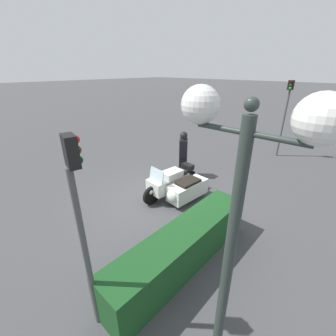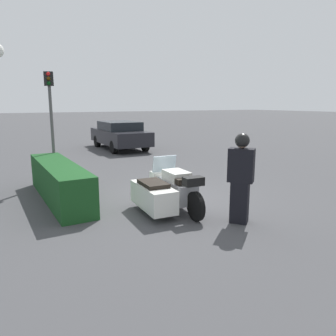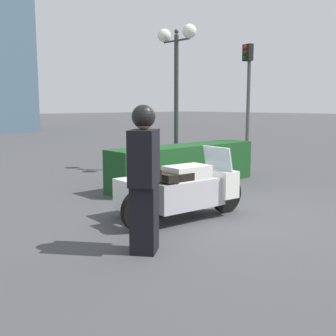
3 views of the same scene
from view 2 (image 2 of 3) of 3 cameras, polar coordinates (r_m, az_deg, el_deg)
The scene contains 6 objects.
ground_plane at distance 8.23m, azimuth 0.28°, elevation -5.73°, with size 160.00×160.00×0.00m, color #424244.
police_motorcycle at distance 7.44m, azimuth -0.83°, elevation -3.88°, with size 2.39×1.35×1.14m.
officer_rider at distance 6.71m, azimuth 12.55°, elevation -1.40°, with size 0.58×0.55×1.83m.
hedge_bush_curbside at distance 8.67m, azimuth -18.37°, elevation -2.28°, with size 3.91×0.78×0.92m, color #19471E.
traffic_light_near at distance 10.38m, azimuth -19.72°, elevation 9.34°, with size 0.22×0.28×3.29m.
parked_car_background at distance 17.50m, azimuth -8.39°, elevation 5.81°, with size 4.61×2.01×1.45m.
Camera 2 is at (-6.80, 3.95, 2.41)m, focal length 35.00 mm.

